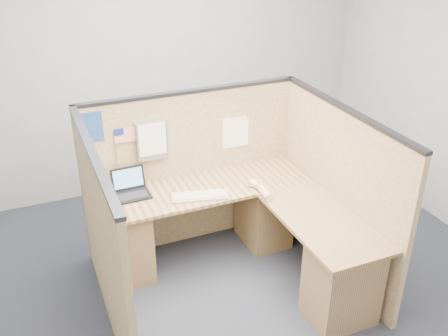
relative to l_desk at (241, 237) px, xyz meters
name	(u,v)px	position (x,y,z in m)	size (l,w,h in m)	color
floor	(235,298)	(-0.18, -0.29, -0.39)	(5.00, 5.00, 0.00)	#21222F
wall_back	(152,68)	(-0.18, 1.96, 1.01)	(5.00, 5.00, 0.00)	#97999C
cubicle_partitions	(215,196)	(-0.18, 0.14, 0.38)	(2.06, 1.83, 1.53)	brown
l_desk	(241,237)	(0.00, 0.00, 0.00)	(1.95, 1.75, 0.73)	brown
laptop	(131,188)	(-0.81, 0.53, 0.39)	(0.30, 0.28, 0.21)	black
keyboard	(200,196)	(-0.29, 0.23, 0.35)	(0.50, 0.28, 0.03)	tan
mouse	(254,184)	(0.22, 0.23, 0.36)	(0.10, 0.06, 0.04)	silver
hand_forearm	(261,189)	(0.23, 0.11, 0.37)	(0.10, 0.34, 0.07)	tan
blue_poster	(91,127)	(-1.06, 0.68, 0.94)	(0.20, 0.00, 0.26)	navy
american_flag	(124,137)	(-0.81, 0.67, 0.81)	(0.21, 0.01, 0.36)	olive
file_holder	(152,141)	(-0.57, 0.66, 0.74)	(0.27, 0.05, 0.35)	slate
paper_left	(234,133)	(0.23, 0.68, 0.68)	(0.23, 0.00, 0.30)	white
paper_right	(238,134)	(0.27, 0.68, 0.66)	(0.21, 0.00, 0.27)	white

